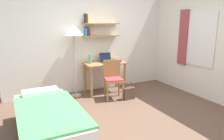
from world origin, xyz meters
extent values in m
plane|color=brown|center=(0.00, 0.00, 0.00)|extent=(5.28, 5.28, 0.00)
cube|color=silver|center=(0.00, 2.02, 1.30)|extent=(4.40, 0.05, 2.60)
cube|color=#9E703D|center=(0.15, 1.89, 1.39)|extent=(0.93, 0.22, 0.02)
cube|color=#3384C6|center=(-0.24, 1.91, 1.49)|extent=(0.02, 0.15, 0.18)
cube|color=#333338|center=(-0.20, 1.91, 1.51)|extent=(0.03, 0.16, 0.21)
cube|color=purple|center=(-0.16, 1.91, 1.50)|extent=(0.03, 0.16, 0.19)
cube|color=gold|center=(-0.11, 1.92, 1.48)|extent=(0.02, 0.14, 0.16)
cube|color=#9E703D|center=(0.15, 1.89, 1.69)|extent=(0.93, 0.22, 0.02)
cube|color=#333338|center=(-0.24, 1.91, 1.81)|extent=(0.03, 0.16, 0.22)
cube|color=gold|center=(-0.20, 1.92, 1.81)|extent=(0.02, 0.14, 0.21)
cube|color=silver|center=(2.02, 0.00, 1.30)|extent=(0.05, 4.40, 2.60)
cube|color=silver|center=(1.99, 0.46, 1.35)|extent=(0.02, 0.80, 1.24)
cube|color=white|center=(1.99, 0.46, 1.35)|extent=(0.01, 0.74, 1.18)
cube|color=#993D42|center=(1.96, 0.96, 1.35)|extent=(0.03, 0.28, 1.34)
cube|color=#9E703D|center=(-1.52, 0.13, 0.14)|extent=(0.90, 1.89, 0.28)
cube|color=silver|center=(-1.52, 0.13, 0.36)|extent=(0.86, 1.84, 0.16)
cube|color=#4C9E5B|center=(-1.52, 0.02, 0.46)|extent=(0.92, 1.55, 0.04)
cube|color=white|center=(-1.52, 0.87, 0.49)|extent=(0.63, 0.28, 0.10)
cube|color=#9E703D|center=(0.15, 1.70, 0.73)|extent=(1.00, 0.54, 0.03)
cylinder|color=#9E703D|center=(-0.30, 1.48, 0.36)|extent=(0.06, 0.06, 0.72)
cylinder|color=#9E703D|center=(0.60, 1.48, 0.36)|extent=(0.06, 0.06, 0.72)
cylinder|color=#9E703D|center=(-0.30, 1.92, 0.36)|extent=(0.06, 0.06, 0.72)
cylinder|color=#9E703D|center=(0.60, 1.92, 0.36)|extent=(0.06, 0.06, 0.72)
cube|color=#9E703D|center=(0.12, 1.15, 0.44)|extent=(0.50, 0.48, 0.03)
cube|color=#B23838|center=(0.12, 1.15, 0.47)|extent=(0.46, 0.45, 0.04)
cube|color=#9E703D|center=(0.16, 1.32, 0.68)|extent=(0.39, 0.13, 0.39)
cylinder|color=#9E703D|center=(-0.09, 1.03, 0.21)|extent=(0.04, 0.04, 0.43)
cylinder|color=#9E703D|center=(0.24, 0.95, 0.21)|extent=(0.04, 0.04, 0.43)
cylinder|color=#9E703D|center=(-0.01, 1.35, 0.21)|extent=(0.04, 0.04, 0.43)
cylinder|color=#9E703D|center=(0.32, 1.27, 0.21)|extent=(0.04, 0.04, 0.43)
cylinder|color=#B2A893|center=(-0.60, 1.72, 0.01)|extent=(0.24, 0.24, 0.02)
cylinder|color=#B2A893|center=(-0.60, 1.72, 0.73)|extent=(0.03, 0.03, 1.42)
cone|color=silver|center=(-0.60, 1.72, 1.55)|extent=(0.44, 0.44, 0.22)
cube|color=black|center=(0.22, 1.73, 0.75)|extent=(0.31, 0.24, 0.01)
cube|color=black|center=(0.22, 1.81, 0.86)|extent=(0.30, 0.09, 0.21)
cube|color=black|center=(0.22, 1.81, 0.86)|extent=(0.27, 0.07, 0.18)
cylinder|color=#42A87F|center=(-0.21, 1.75, 0.86)|extent=(0.07, 0.07, 0.23)
cube|color=purple|center=(0.47, 1.64, 0.76)|extent=(0.15, 0.19, 0.03)
cube|color=purple|center=(0.47, 1.64, 0.79)|extent=(0.17, 0.25, 0.02)
cube|color=#D13D38|center=(0.46, 1.64, 0.81)|extent=(0.17, 0.23, 0.03)
cube|color=#4C382D|center=(0.41, 0.97, 0.14)|extent=(0.28, 0.13, 0.27)
torus|color=#4C382D|center=(0.41, 0.97, 0.32)|extent=(0.19, 0.02, 0.19)
camera|label=1|loc=(-2.01, -3.00, 1.76)|focal=34.20mm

